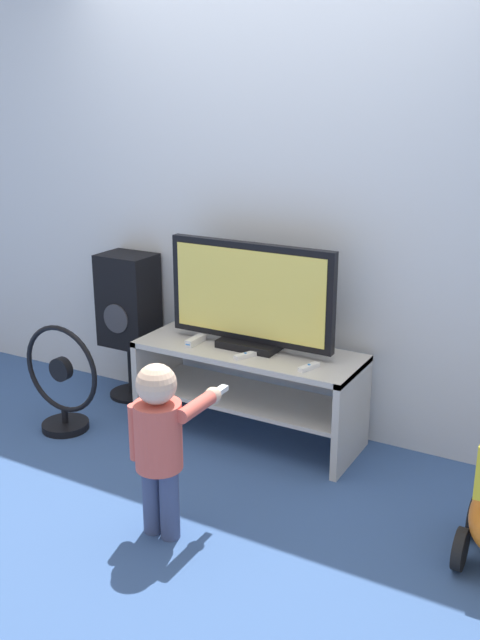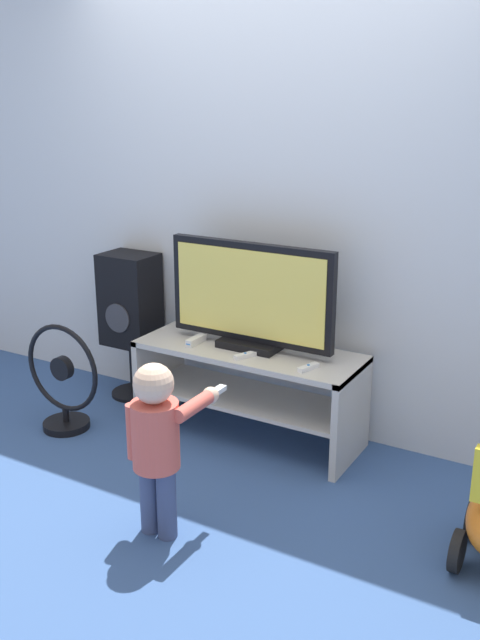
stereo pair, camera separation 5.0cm
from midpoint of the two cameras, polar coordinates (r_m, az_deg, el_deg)
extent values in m
plane|color=#38568C|center=(3.84, -1.41, -10.56)|extent=(16.00, 16.00, 0.00)
cube|color=silver|center=(3.89, 2.57, 10.04)|extent=(10.00, 0.06, 2.60)
cube|color=beige|center=(3.81, 0.30, -2.51)|extent=(1.23, 0.46, 0.03)
cube|color=beige|center=(3.91, 0.29, -6.19)|extent=(1.19, 0.42, 0.02)
cube|color=beige|center=(4.20, -6.87, -4.20)|extent=(0.04, 0.46, 0.51)
cube|color=beige|center=(3.68, 8.54, -7.62)|extent=(0.04, 0.46, 0.51)
cube|color=black|center=(3.82, 0.47, -1.91)|extent=(0.33, 0.20, 0.04)
cube|color=black|center=(3.73, 0.48, 2.21)|extent=(0.94, 0.05, 0.53)
cube|color=#F2D859|center=(3.71, 0.27, 2.11)|extent=(0.87, 0.01, 0.46)
cube|color=white|center=(3.88, -3.94, -1.64)|extent=(0.04, 0.15, 0.04)
cube|color=#3F8CE5|center=(3.82, -4.58, -1.98)|extent=(0.02, 0.00, 0.01)
cube|color=white|center=(3.54, 5.13, -3.76)|extent=(0.07, 0.13, 0.02)
cylinder|color=#337FD8|center=(3.54, 5.14, -3.57)|extent=(0.01, 0.01, 0.00)
cube|color=white|center=(3.68, 0.05, -2.85)|extent=(0.09, 0.13, 0.02)
cylinder|color=#337FD8|center=(3.67, 0.05, -2.66)|extent=(0.01, 0.01, 0.00)
cylinder|color=#3F4C72|center=(3.17, -7.50, -13.94)|extent=(0.08, 0.08, 0.32)
cylinder|color=#3F4C72|center=(3.13, -6.13, -14.40)|extent=(0.08, 0.08, 0.32)
cylinder|color=#D1594C|center=(3.00, -7.04, -9.17)|extent=(0.20, 0.20, 0.29)
sphere|color=beige|center=(2.90, -7.21, -5.10)|extent=(0.17, 0.17, 0.17)
cylinder|color=#D1594C|center=(3.07, -8.79, -8.85)|extent=(0.06, 0.06, 0.25)
cylinder|color=#D1594C|center=(2.98, -3.91, -6.87)|extent=(0.06, 0.25, 0.06)
sphere|color=beige|center=(3.07, -2.65, -6.05)|extent=(0.07, 0.07, 0.07)
cube|color=white|center=(3.11, -2.26, -5.79)|extent=(0.03, 0.13, 0.02)
cylinder|color=black|center=(4.57, -8.86, -5.81)|extent=(0.29, 0.29, 0.02)
cylinder|color=black|center=(4.51, -8.95, -3.93)|extent=(0.05, 0.05, 0.34)
cube|color=black|center=(4.36, -9.24, 1.60)|extent=(0.32, 0.25, 0.56)
cylinder|color=#38383D|center=(4.29, -10.24, 0.10)|extent=(0.18, 0.01, 0.18)
cylinder|color=black|center=(4.20, -14.11, -8.18)|extent=(0.26, 0.26, 0.04)
cylinder|color=black|center=(4.18, -14.18, -7.42)|extent=(0.04, 0.04, 0.08)
torus|color=black|center=(4.07, -14.47, -3.83)|extent=(0.51, 0.03, 0.51)
cylinder|color=black|center=(4.07, -14.47, -3.83)|extent=(0.13, 0.05, 0.13)
cylinder|color=black|center=(3.32, 17.84, -14.72)|extent=(0.04, 0.17, 0.17)
cylinder|color=black|center=(3.10, 16.75, -17.14)|extent=(0.04, 0.17, 0.17)
camera|label=1|loc=(0.03, -90.39, -0.13)|focal=40.00mm
camera|label=2|loc=(0.03, 89.61, 0.13)|focal=40.00mm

